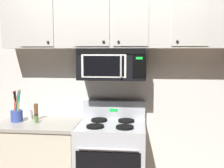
{
  "coord_description": "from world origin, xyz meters",
  "views": [
    {
      "loc": [
        0.33,
        -2.58,
        1.71
      ],
      "look_at": [
        0.0,
        0.49,
        1.35
      ],
      "focal_mm": 44.2,
      "sensor_mm": 36.0,
      "label": 1
    }
  ],
  "objects_px": {
    "stove_range": "(111,161)",
    "spice_jar": "(36,118)",
    "utensil_crock_blue": "(17,113)",
    "salt_shaker": "(30,115)",
    "pepper_mill": "(36,112)",
    "over_range_microwave": "(112,64)"
  },
  "relations": [
    {
      "from": "salt_shaker",
      "to": "spice_jar",
      "type": "xyz_separation_m",
      "value": [
        0.13,
        -0.15,
        -0.01
      ]
    },
    {
      "from": "spice_jar",
      "to": "utensil_crock_blue",
      "type": "bearing_deg",
      "value": 172.64
    },
    {
      "from": "stove_range",
      "to": "spice_jar",
      "type": "xyz_separation_m",
      "value": [
        -0.87,
        -0.02,
        0.48
      ]
    },
    {
      "from": "stove_range",
      "to": "over_range_microwave",
      "type": "bearing_deg",
      "value": 90.14
    },
    {
      "from": "over_range_microwave",
      "to": "pepper_mill",
      "type": "xyz_separation_m",
      "value": [
        -0.92,
        -0.0,
        -0.58
      ]
    },
    {
      "from": "utensil_crock_blue",
      "to": "spice_jar",
      "type": "distance_m",
      "value": 0.25
    },
    {
      "from": "stove_range",
      "to": "salt_shaker",
      "type": "bearing_deg",
      "value": 172.82
    },
    {
      "from": "stove_range",
      "to": "salt_shaker",
      "type": "relative_size",
      "value": 9.31
    },
    {
      "from": "spice_jar",
      "to": "over_range_microwave",
      "type": "bearing_deg",
      "value": 8.93
    },
    {
      "from": "stove_range",
      "to": "salt_shaker",
      "type": "height_order",
      "value": "stove_range"
    },
    {
      "from": "utensil_crock_blue",
      "to": "salt_shaker",
      "type": "relative_size",
      "value": 3.18
    },
    {
      "from": "spice_jar",
      "to": "stove_range",
      "type": "bearing_deg",
      "value": 1.3
    },
    {
      "from": "over_range_microwave",
      "to": "pepper_mill",
      "type": "distance_m",
      "value": 1.09
    },
    {
      "from": "stove_range",
      "to": "utensil_crock_blue",
      "type": "distance_m",
      "value": 1.23
    },
    {
      "from": "salt_shaker",
      "to": "pepper_mill",
      "type": "bearing_deg",
      "value": -8.93
    },
    {
      "from": "over_range_microwave",
      "to": "utensil_crock_blue",
      "type": "bearing_deg",
      "value": -174.66
    },
    {
      "from": "pepper_mill",
      "to": "spice_jar",
      "type": "height_order",
      "value": "pepper_mill"
    },
    {
      "from": "utensil_crock_blue",
      "to": "spice_jar",
      "type": "xyz_separation_m",
      "value": [
        0.25,
        -0.03,
        -0.05
      ]
    },
    {
      "from": "utensil_crock_blue",
      "to": "salt_shaker",
      "type": "bearing_deg",
      "value": 44.69
    },
    {
      "from": "stove_range",
      "to": "over_range_microwave",
      "type": "xyz_separation_m",
      "value": [
        -0.0,
        0.12,
        1.11
      ]
    },
    {
      "from": "utensil_crock_blue",
      "to": "pepper_mill",
      "type": "bearing_deg",
      "value": 27.61
    },
    {
      "from": "utensil_crock_blue",
      "to": "over_range_microwave",
      "type": "bearing_deg",
      "value": 5.34
    }
  ]
}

